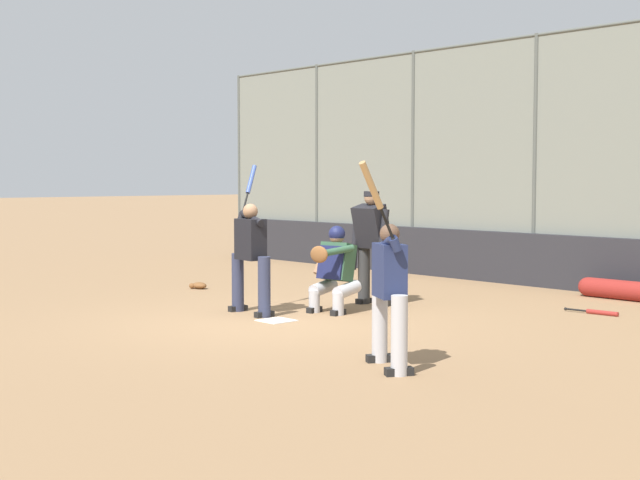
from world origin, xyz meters
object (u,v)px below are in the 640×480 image
catcher_behind_plate (334,268)px  spare_bat_by_padding (598,312)px  batter_at_plate (251,254)px  spare_bat_near_backstop (397,275)px  fielding_glove_on_dirt (199,286)px  umpire_home (372,244)px  batter_on_deck (389,290)px  equipment_bag_dugout_side (618,290)px

catcher_behind_plate → spare_bat_by_padding: bearing=-145.4°
batter_at_plate → catcher_behind_plate: batter_at_plate is taller
catcher_behind_plate → spare_bat_near_backstop: size_ratio=1.51×
spare_bat_by_padding → fielding_glove_on_dirt: (6.33, 2.51, 0.02)m
batter_at_plate → umpire_home: (-0.53, -1.93, 0.08)m
batter_at_plate → spare_bat_near_backstop: size_ratio=2.58×
umpire_home → batter_on_deck: 4.60m
batter_at_plate → batter_on_deck: batter_at_plate is taller
batter_at_plate → spare_bat_near_backstop: (1.91, -5.15, -0.83)m
equipment_bag_dugout_side → batter_on_deck: bearing=99.7°
spare_bat_near_backstop → spare_bat_by_padding: same height
catcher_behind_plate → spare_bat_by_padding: 3.83m
batter_at_plate → batter_on_deck: size_ratio=1.02×
spare_bat_by_padding → umpire_home: bearing=-154.1°
catcher_behind_plate → equipment_bag_dugout_side: 4.83m
fielding_glove_on_dirt → equipment_bag_dugout_side: bearing=-143.6°
batter_at_plate → fielding_glove_on_dirt: batter_at_plate is taller
fielding_glove_on_dirt → umpire_home: bearing=-166.9°
umpire_home → fielding_glove_on_dirt: 3.68m
batter_on_deck → fielding_glove_on_dirt: bearing=-169.8°
spare_bat_near_backstop → umpire_home: bearing=-34.8°
batter_on_deck → spare_bat_by_padding: batter_on_deck is taller
catcher_behind_plate → umpire_home: bearing=-90.7°
batter_at_plate → spare_bat_by_padding: batter_at_plate is taller
batter_on_deck → spare_bat_near_backstop: (5.78, -6.38, -0.78)m
catcher_behind_plate → umpire_home: umpire_home is taller
batter_at_plate → fielding_glove_on_dirt: 3.25m
spare_bat_near_backstop → spare_bat_by_padding: size_ratio=1.01×
spare_bat_near_backstop → fielding_glove_on_dirt: 4.16m
umpire_home → spare_bat_by_padding: (-2.85, -1.70, -0.91)m
batter_at_plate → umpire_home: batter_at_plate is taller
spare_bat_near_backstop → spare_bat_by_padding: bearing=2.0°
umpire_home → catcher_behind_plate: bearing=96.8°
batter_on_deck → equipment_bag_dugout_side: size_ratio=1.50×
umpire_home → spare_bat_by_padding: umpire_home is taller
spare_bat_near_backstop → fielding_glove_on_dirt: fielding_glove_on_dirt is taller
batter_on_deck → fielding_glove_on_dirt: (6.82, -2.36, -0.75)m
umpire_home → fielding_glove_on_dirt: umpire_home is taller
umpire_home → spare_bat_near_backstop: umpire_home is taller
batter_at_plate → spare_bat_by_padding: bearing=-127.3°
batter_at_plate → catcher_behind_plate: (-0.69, -0.99, -0.21)m
catcher_behind_plate → spare_bat_by_padding: size_ratio=1.52×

